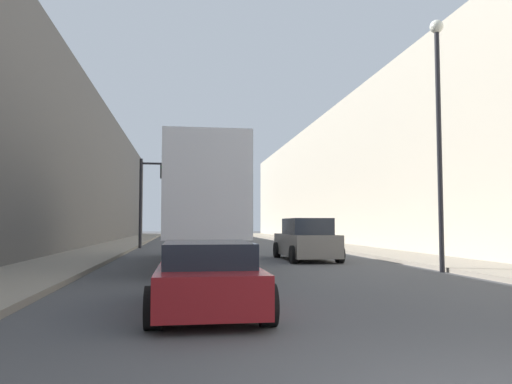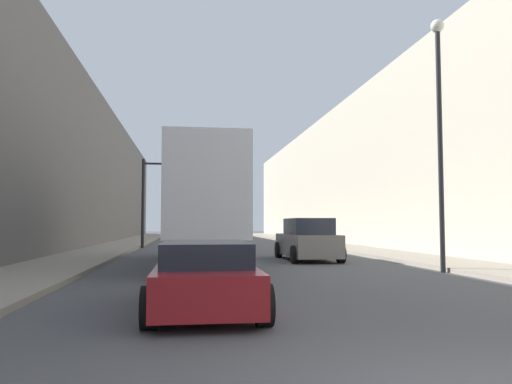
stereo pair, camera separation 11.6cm
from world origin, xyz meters
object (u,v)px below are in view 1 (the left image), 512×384
(semi_truck, at_px, (201,204))
(street_lamp, at_px, (439,113))
(sedan_car, at_px, (207,276))
(traffic_signal_gantry, at_px, (165,184))
(suv_car, at_px, (306,240))

(semi_truck, height_order, street_lamp, street_lamp)
(sedan_car, height_order, traffic_signal_gantry, traffic_signal_gantry)
(traffic_signal_gantry, distance_m, street_lamp, 20.11)
(semi_truck, xyz_separation_m, street_lamp, (7.55, -4.22, 2.86))
(semi_truck, xyz_separation_m, traffic_signal_gantry, (-1.87, 13.51, 1.81))
(suv_car, height_order, street_lamp, street_lamp)
(semi_truck, distance_m, suv_car, 5.04)
(street_lamp, bearing_deg, semi_truck, 150.81)
(suv_car, xyz_separation_m, street_lamp, (3.01, -5.83, 4.32))
(semi_truck, height_order, traffic_signal_gantry, traffic_signal_gantry)
(suv_car, height_order, traffic_signal_gantry, traffic_signal_gantry)
(suv_car, bearing_deg, sedan_car, -112.05)
(semi_truck, height_order, suv_car, semi_truck)
(street_lamp, bearing_deg, traffic_signal_gantry, 118.00)
(traffic_signal_gantry, bearing_deg, suv_car, -61.66)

